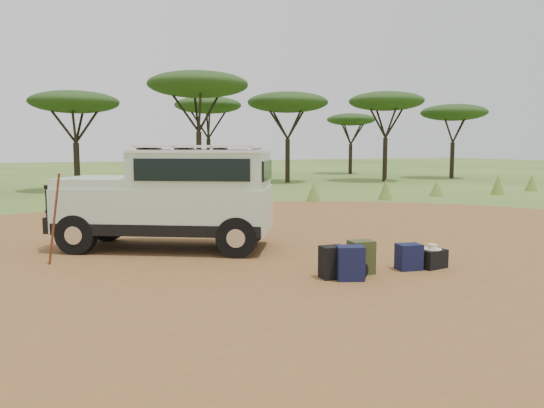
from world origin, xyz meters
name	(u,v)px	position (x,y,z in m)	size (l,w,h in m)	color
ground	(271,260)	(0.00, 0.00, 0.00)	(140.00, 140.00, 0.00)	#456624
dirt_clearing	(271,260)	(0.00, 0.00, 0.00)	(23.00, 23.00, 0.01)	brown
grass_fringe	(168,199)	(0.12, 8.67, 0.40)	(36.60, 1.60, 0.90)	#456624
acacia_treeline	(127,94)	(0.75, 19.81, 4.87)	(46.70, 13.20, 6.26)	black
safari_vehicle	(173,199)	(-1.38, 1.90, 1.05)	(4.72, 3.77, 2.18)	#B6CCAE
walking_staff	(54,220)	(-3.74, 1.21, 0.84)	(0.04, 0.04, 1.71)	#602617
backpack_black	(333,262)	(0.34, -1.70, 0.27)	(0.39, 0.29, 0.54)	black
backpack_navy	(350,263)	(0.53, -1.92, 0.28)	(0.43, 0.31, 0.56)	#13193C
backpack_olive	(361,257)	(0.94, -1.63, 0.29)	(0.41, 0.30, 0.57)	#313A1B
duffel_navy	(409,257)	(1.87, -1.74, 0.23)	(0.41, 0.31, 0.46)	#13193C
hard_case	(432,259)	(2.33, -1.80, 0.17)	(0.48, 0.34, 0.34)	black
stuff_sack	(354,269)	(0.65, -1.87, 0.17)	(0.33, 0.33, 0.33)	black
safari_hat	(432,247)	(2.33, -1.80, 0.37)	(0.33, 0.33, 0.10)	beige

